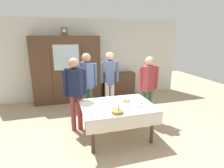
{
  "coord_description": "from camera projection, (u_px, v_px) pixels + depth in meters",
  "views": [
    {
      "loc": [
        -1.08,
        -3.56,
        2.15
      ],
      "look_at": [
        0.0,
        0.2,
        1.09
      ],
      "focal_mm": 28.81,
      "sensor_mm": 36.0,
      "label": 1
    }
  ],
  "objects": [
    {
      "name": "ground_plane",
      "position": [
        114.0,
        132.0,
        4.15
      ],
      "size": [
        12.0,
        12.0,
        0.0
      ],
      "primitive_type": "plane",
      "color": "tan",
      "rests_on": "ground"
    },
    {
      "name": "back_wall",
      "position": [
        93.0,
        59.0,
        6.26
      ],
      "size": [
        6.4,
        0.1,
        2.7
      ],
      "primitive_type": "cube",
      "color": "silver",
      "rests_on": "ground"
    },
    {
      "name": "dining_table",
      "position": [
        118.0,
        110.0,
        3.77
      ],
      "size": [
        1.5,
        1.13,
        0.74
      ],
      "color": "#4C3321",
      "rests_on": "ground"
    },
    {
      "name": "wall_cabinet",
      "position": [
        67.0,
        70.0,
        5.82
      ],
      "size": [
        2.13,
        0.46,
        2.15
      ],
      "color": "#4C3321",
      "rests_on": "ground"
    },
    {
      "name": "mantel_clock",
      "position": [
        64.0,
        32.0,
        5.5
      ],
      "size": [
        0.18,
        0.11,
        0.24
      ],
      "color": "brown",
      "rests_on": "wall_cabinet"
    },
    {
      "name": "bookshelf_low",
      "position": [
        119.0,
        85.0,
        6.51
      ],
      "size": [
        1.14,
        0.35,
        0.87
      ],
      "color": "#4C3321",
      "rests_on": "ground"
    },
    {
      "name": "book_stack",
      "position": [
        119.0,
        72.0,
        6.39
      ],
      "size": [
        0.14,
        0.23,
        0.06
      ],
      "color": "#2D5184",
      "rests_on": "bookshelf_low"
    },
    {
      "name": "tea_cup_mid_right",
      "position": [
        116.0,
        100.0,
        3.99
      ],
      "size": [
        0.13,
        0.13,
        0.06
      ],
      "color": "white",
      "rests_on": "dining_table"
    },
    {
      "name": "tea_cup_back_edge",
      "position": [
        114.0,
        103.0,
        3.8
      ],
      "size": [
        0.13,
        0.13,
        0.06
      ],
      "color": "white",
      "rests_on": "dining_table"
    },
    {
      "name": "tea_cup_center",
      "position": [
        95.0,
        106.0,
        3.62
      ],
      "size": [
        0.13,
        0.13,
        0.06
      ],
      "color": "white",
      "rests_on": "dining_table"
    },
    {
      "name": "tea_cup_front_edge",
      "position": [
        128.0,
        108.0,
        3.54
      ],
      "size": [
        0.13,
        0.13,
        0.06
      ],
      "color": "white",
      "rests_on": "dining_table"
    },
    {
      "name": "tea_cup_mid_left",
      "position": [
        141.0,
        102.0,
        3.83
      ],
      "size": [
        0.13,
        0.13,
        0.06
      ],
      "color": "white",
      "rests_on": "dining_table"
    },
    {
      "name": "tea_cup_far_right",
      "position": [
        138.0,
        106.0,
        3.65
      ],
      "size": [
        0.13,
        0.13,
        0.06
      ],
      "color": "white",
      "rests_on": "dining_table"
    },
    {
      "name": "bread_basket",
      "position": [
        117.0,
        111.0,
        3.37
      ],
      "size": [
        0.24,
        0.24,
        0.16
      ],
      "color": "#9E7542",
      "rests_on": "dining_table"
    },
    {
      "name": "pastry_plate",
      "position": [
        127.0,
        102.0,
        3.92
      ],
      "size": [
        0.28,
        0.28,
        0.05
      ],
      "color": "white",
      "rests_on": "dining_table"
    },
    {
      "name": "spoon_mid_right",
      "position": [
        141.0,
        99.0,
        4.12
      ],
      "size": [
        0.12,
        0.02,
        0.01
      ],
      "color": "silver",
      "rests_on": "dining_table"
    },
    {
      "name": "spoon_near_right",
      "position": [
        104.0,
        105.0,
        3.74
      ],
      "size": [
        0.12,
        0.02,
        0.01
      ],
      "color": "silver",
      "rests_on": "dining_table"
    },
    {
      "name": "person_near_right_end",
      "position": [
        75.0,
        87.0,
        3.99
      ],
      "size": [
        0.52,
        0.37,
        1.69
      ],
      "color": "#933338",
      "rests_on": "ground"
    },
    {
      "name": "person_behind_table_right",
      "position": [
        87.0,
        79.0,
        4.6
      ],
      "size": [
        0.52,
        0.41,
        1.74
      ],
      "color": "#33704C",
      "rests_on": "ground"
    },
    {
      "name": "person_beside_shelf",
      "position": [
        148.0,
        83.0,
        4.44
      ],
      "size": [
        0.52,
        0.35,
        1.67
      ],
      "color": "#33704C",
      "rests_on": "ground"
    },
    {
      "name": "person_behind_table_left",
      "position": [
        110.0,
        76.0,
        4.99
      ],
      "size": [
        0.52,
        0.39,
        1.72
      ],
      "color": "silver",
      "rests_on": "ground"
    }
  ]
}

